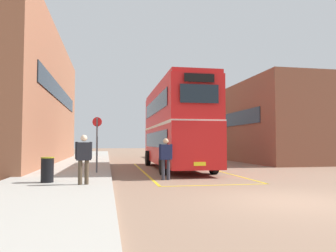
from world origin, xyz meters
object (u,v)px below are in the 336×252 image
(single_deck_bus, at_px, (186,142))
(bus_stop_sign, at_px, (97,139))
(pedestrian_waiting_near, at_px, (84,156))
(pedestrian_boarding, at_px, (166,156))
(litter_bin, at_px, (47,170))
(double_decker_bus, at_px, (176,126))

(single_deck_bus, distance_m, bus_stop_sign, 21.52)
(pedestrian_waiting_near, relative_size, bus_stop_sign, 0.64)
(bus_stop_sign, bearing_deg, pedestrian_waiting_near, -93.98)
(single_deck_bus, height_order, pedestrian_boarding, single_deck_bus)
(pedestrian_boarding, bearing_deg, single_deck_bus, 73.95)
(single_deck_bus, bearing_deg, pedestrian_waiting_near, -111.56)
(pedestrian_boarding, bearing_deg, bus_stop_sign, 140.48)
(pedestrian_waiting_near, xyz_separation_m, litter_bin, (-1.28, 0.82, -0.50))
(single_deck_bus, height_order, litter_bin, single_deck_bus)
(pedestrian_boarding, height_order, litter_bin, pedestrian_boarding)
(pedestrian_waiting_near, distance_m, litter_bin, 1.60)
(double_decker_bus, bearing_deg, pedestrian_boarding, -106.48)
(pedestrian_waiting_near, bearing_deg, single_deck_bus, 68.44)
(pedestrian_boarding, distance_m, litter_bin, 4.57)
(double_decker_bus, height_order, bus_stop_sign, double_decker_bus)
(single_deck_bus, bearing_deg, pedestrian_boarding, -106.05)
(pedestrian_boarding, xyz_separation_m, litter_bin, (-4.40, -1.15, -0.40))
(litter_bin, height_order, bus_stop_sign, bus_stop_sign)
(litter_bin, relative_size, bus_stop_sign, 0.34)
(pedestrian_boarding, bearing_deg, litter_bin, -165.31)
(bus_stop_sign, bearing_deg, single_deck_bus, 64.96)
(single_deck_bus, xyz_separation_m, litter_bin, (-10.69, -22.99, -1.06))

